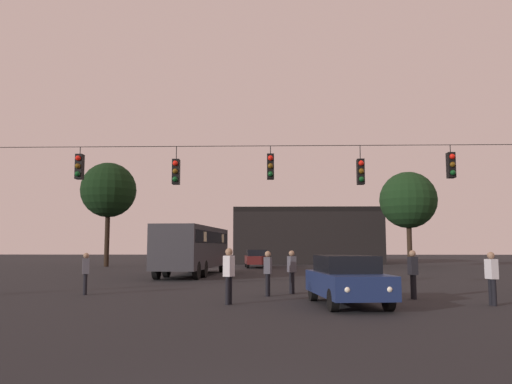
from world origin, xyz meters
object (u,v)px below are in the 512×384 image
(pedestrian_trailing, at_px, (229,272))
(tree_behind_building, at_px, (408,200))
(pedestrian_far_side, at_px, (292,269))
(tree_left_silhouette, at_px, (109,190))
(car_near_right, at_px, (347,279))
(car_far_left, at_px, (256,258))
(pedestrian_crossing_left, at_px, (86,271))
(pedestrian_near_bus, at_px, (268,271))
(city_bus, at_px, (194,245))
(pedestrian_crossing_right, at_px, (492,275))
(pedestrian_crossing_center, at_px, (413,271))

(pedestrian_trailing, relative_size, tree_behind_building, 0.21)
(pedestrian_far_side, xyz_separation_m, tree_left_silhouette, (-15.58, 25.92, 5.97))
(car_near_right, distance_m, tree_left_silhouette, 34.92)
(car_near_right, xyz_separation_m, car_far_left, (-3.57, 27.90, 0.00))
(car_near_right, xyz_separation_m, pedestrian_crossing_left, (-9.31, 3.21, 0.08))
(pedestrian_crossing_left, height_order, tree_left_silhouette, tree_left_silhouette)
(pedestrian_near_bus, bearing_deg, city_bus, 109.59)
(car_near_right, xyz_separation_m, pedestrian_crossing_right, (4.45, 0.09, 0.12))
(pedestrian_far_side, bearing_deg, tree_behind_building, 65.67)
(pedestrian_far_side, bearing_deg, car_near_right, -68.51)
(car_near_right, height_order, pedestrian_far_side, pedestrian_far_side)
(pedestrian_crossing_center, height_order, pedestrian_trailing, pedestrian_trailing)
(city_bus, distance_m, pedestrian_crossing_right, 19.78)
(pedestrian_crossing_center, xyz_separation_m, pedestrian_trailing, (-6.21, -1.79, 0.05))
(car_near_right, distance_m, pedestrian_trailing, 3.67)
(pedestrian_trailing, bearing_deg, pedestrian_crossing_left, 151.54)
(pedestrian_trailing, bearing_deg, tree_left_silhouette, 114.40)
(tree_behind_building, bearing_deg, car_far_left, -176.52)
(pedestrian_far_side, bearing_deg, pedestrian_crossing_left, -174.95)
(pedestrian_crossing_left, xyz_separation_m, pedestrian_crossing_right, (13.75, -3.12, 0.05))
(pedestrian_trailing, bearing_deg, pedestrian_far_side, 60.46)
(pedestrian_trailing, bearing_deg, city_bus, 102.40)
(pedestrian_crossing_left, height_order, pedestrian_trailing, pedestrian_trailing)
(pedestrian_trailing, bearing_deg, pedestrian_crossing_right, -0.42)
(pedestrian_near_bus, relative_size, pedestrian_trailing, 0.93)
(city_bus, height_order, pedestrian_near_bus, city_bus)
(pedestrian_crossing_right, bearing_deg, pedestrian_trailing, 179.58)
(pedestrian_crossing_center, distance_m, tree_behind_building, 28.13)
(car_near_right, xyz_separation_m, tree_behind_building, (9.68, 28.70, 5.02))
(car_near_right, distance_m, pedestrian_crossing_left, 9.84)
(car_far_left, xyz_separation_m, pedestrian_far_side, (2.03, -24.00, 0.13))
(pedestrian_crossing_left, relative_size, tree_behind_building, 0.19)
(city_bus, relative_size, tree_left_silhouette, 1.18)
(pedestrian_crossing_left, distance_m, tree_behind_building, 32.17)
(pedestrian_trailing, bearing_deg, pedestrian_near_bus, 65.91)
(car_near_right, relative_size, pedestrian_crossing_left, 2.87)
(car_near_right, bearing_deg, pedestrian_crossing_center, 37.15)
(city_bus, bearing_deg, tree_behind_building, 36.86)
(pedestrian_crossing_center, distance_m, tree_left_silhouette, 34.64)
(pedestrian_far_side, bearing_deg, pedestrian_trailing, -119.54)
(pedestrian_trailing, bearing_deg, car_far_left, 89.81)
(city_bus, xyz_separation_m, pedestrian_near_bus, (4.71, -13.23, -0.95))
(pedestrian_crossing_left, xyz_separation_m, tree_behind_building, (18.99, 25.49, 4.94))
(pedestrian_crossing_left, distance_m, tree_left_silhouette, 28.38)
(pedestrian_crossing_center, bearing_deg, city_bus, 124.49)
(city_bus, xyz_separation_m, pedestrian_crossing_right, (11.61, -15.99, -0.95))
(pedestrian_crossing_left, relative_size, pedestrian_trailing, 0.89)
(pedestrian_crossing_right, relative_size, tree_behind_building, 0.20)
(pedestrian_crossing_right, relative_size, tree_left_silhouette, 0.17)
(car_far_left, bearing_deg, pedestrian_crossing_right, -73.92)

